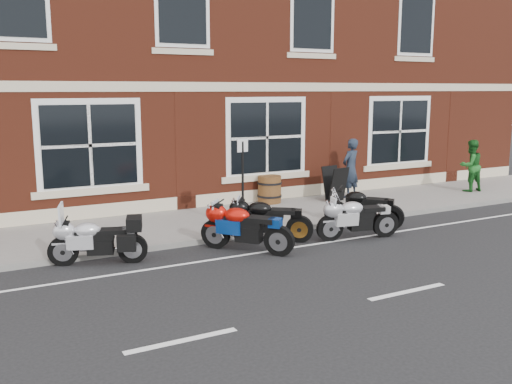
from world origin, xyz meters
TOP-DOWN VIEW (x-y plane):
  - ground at (0.00, 0.00)m, footprint 80.00×80.00m
  - sidewalk at (0.00, 3.00)m, footprint 30.00×3.00m
  - kerb at (0.00, 1.42)m, footprint 30.00×0.16m
  - pub_building at (0.00, 10.50)m, footprint 24.00×12.00m
  - moto_touring_silver at (-4.24, 1.02)m, footprint 1.81×0.77m
  - moto_sport_red at (-1.29, 0.42)m, footprint 1.40×1.70m
  - moto_sport_black at (-0.48, 0.96)m, footprint 1.67×1.30m
  - moto_sport_silver at (1.37, 0.14)m, footprint 1.96×0.53m
  - moto_naked_black at (2.25, 1.03)m, footprint 1.36×1.57m
  - pedestrian_left at (3.96, 3.75)m, footprint 0.75×0.60m
  - pedestrian_right at (7.99, 2.81)m, footprint 0.87×0.71m
  - a_board_sign at (3.23, 3.51)m, footprint 0.67×0.50m
  - barrel_planter at (1.43, 4.20)m, footprint 0.70×0.70m
  - parking_sign at (-0.65, 1.80)m, footprint 0.30×0.07m

SIDE VIEW (x-z plane):
  - ground at x=0.00m, z-range 0.00..0.00m
  - sidewalk at x=0.00m, z-range 0.00..0.12m
  - kerb at x=0.00m, z-range 0.00..0.12m
  - moto_touring_silver at x=-4.24m, z-range -0.11..1.12m
  - moto_naked_black at x=2.25m, z-range 0.07..0.95m
  - barrel_planter at x=1.43m, z-range 0.12..0.90m
  - moto_sport_silver at x=1.37m, z-range 0.07..0.95m
  - moto_sport_black at x=-0.48m, z-range 0.07..0.96m
  - moto_sport_red at x=-1.29m, z-range 0.07..1.00m
  - a_board_sign at x=3.23m, z-range 0.12..1.13m
  - pedestrian_right at x=7.99m, z-range 0.12..1.77m
  - pedestrian_left at x=3.96m, z-range 0.12..1.90m
  - parking_sign at x=-0.65m, z-range 0.28..2.38m
  - pub_building at x=0.00m, z-range 0.00..12.00m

